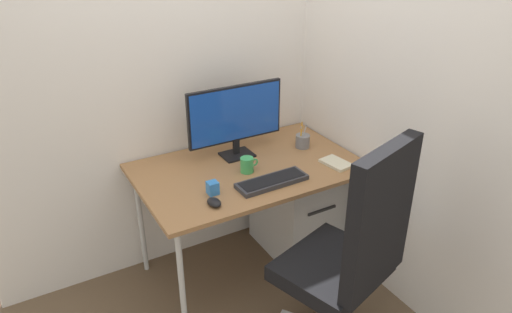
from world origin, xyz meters
The scene contains 13 objects.
ground_plane centered at (0.00, 0.00, 0.00)m, with size 8.00×8.00×0.00m, color brown.
wall_back centered at (0.00, 0.44, 1.40)m, with size 2.85×0.04×2.80m, color white.
wall_side_right centered at (0.67, -0.23, 1.40)m, with size 0.04×2.38×2.80m, color white.
desk centered at (0.00, 0.00, 0.70)m, with size 1.28×0.81×0.75m.
office_chair centered at (0.12, -0.80, 0.65)m, with size 0.62×0.60×1.22m.
filing_cabinet centered at (0.40, 0.07, 0.32)m, with size 0.41×0.56×0.63m.
monitor centered at (0.01, 0.17, 1.01)m, with size 0.60×0.15×0.44m.
keyboard centered at (0.01, -0.24, 0.77)m, with size 0.40×0.14×0.03m.
mouse centered at (-0.35, -0.28, 0.77)m, with size 0.06×0.09×0.03m, color black.
pen_holder centered at (0.42, 0.07, 0.80)m, with size 0.09×0.09×0.17m.
notebook centered at (0.46, -0.23, 0.76)m, with size 0.12×0.18×0.02m, color beige.
coffee_mug centered at (-0.04, -0.05, 0.80)m, with size 0.11×0.08×0.09m.
desk_clamp_accessory centered at (-0.31, -0.17, 0.79)m, with size 0.06×0.06×0.07m, color #337FD8.
Camera 1 is at (-1.17, -2.13, 2.03)m, focal length 33.23 mm.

